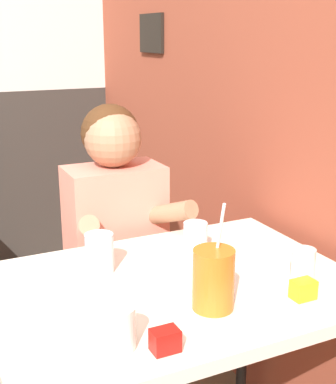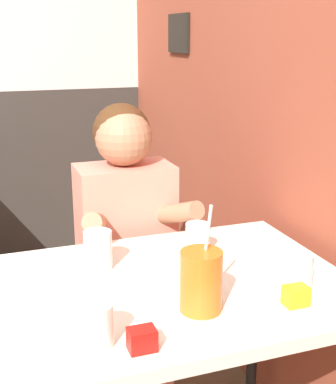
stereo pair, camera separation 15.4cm
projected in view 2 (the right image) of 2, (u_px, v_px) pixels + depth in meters
brick_wall_right at (222, 53)px, 2.32m from camera, size 0.08×4.37×2.70m
main_table at (169, 309)px, 1.48m from camera, size 0.99×0.72×0.78m
person_seated at (126, 259)px, 1.98m from camera, size 0.42×0.40×1.20m
cocktail_pitcher at (201, 281)px, 1.29m from camera, size 0.10×0.10×0.27m
glass_near_pitcher at (197, 239)px, 1.64m from camera, size 0.07×0.07×0.10m
glass_center at (96, 324)px, 1.16m from camera, size 0.08×0.08×0.10m
glass_far_side at (301, 271)px, 1.42m from camera, size 0.06×0.06×0.09m
glass_by_brick at (98, 250)px, 1.53m from camera, size 0.08×0.08×0.11m
condiment_ketchup at (142, 340)px, 1.14m from camera, size 0.06×0.04×0.05m
condiment_mustard at (296, 296)px, 1.33m from camera, size 0.06×0.04×0.05m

